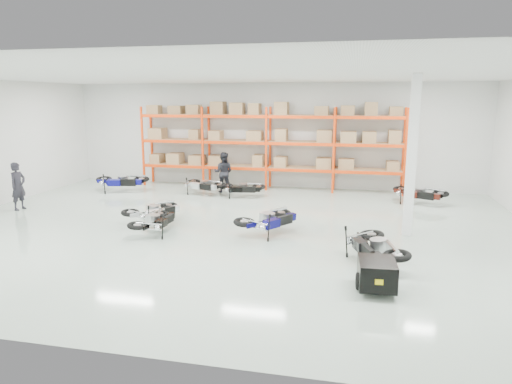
% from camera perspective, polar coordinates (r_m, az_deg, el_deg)
% --- Properties ---
extents(room, '(18.00, 18.00, 18.00)m').
position_cam_1_polar(room, '(13.34, -3.70, 4.75)').
color(room, '#B0C4B4').
rests_on(room, ground).
extents(pallet_rack, '(11.28, 0.98, 3.62)m').
position_cam_1_polar(pallet_rack, '(19.59, 1.54, 6.96)').
color(pallet_rack, '#FF410D').
rests_on(pallet_rack, ground).
extents(structural_column, '(0.25, 0.25, 4.50)m').
position_cam_1_polar(structural_column, '(13.41, 18.87, 4.19)').
color(structural_column, white).
rests_on(structural_column, ground).
extents(moto_blue_centre, '(1.76, 2.00, 1.17)m').
position_cam_1_polar(moto_blue_centre, '(13.05, 1.63, -2.97)').
color(moto_blue_centre, '#0A0852').
rests_on(moto_blue_centre, ground).
extents(moto_silver_left, '(1.61, 1.84, 1.08)m').
position_cam_1_polar(moto_silver_left, '(14.58, -12.68, -1.88)').
color(moto_silver_left, silver).
rests_on(moto_silver_left, ground).
extents(moto_black_far_left, '(0.88, 1.67, 1.06)m').
position_cam_1_polar(moto_black_far_left, '(13.43, -12.47, -3.07)').
color(moto_black_far_left, black).
rests_on(moto_black_far_left, ground).
extents(moto_touring_right, '(1.46, 2.04, 1.19)m').
position_cam_1_polar(moto_touring_right, '(11.09, 14.58, -5.95)').
color(moto_touring_right, black).
rests_on(moto_touring_right, ground).
extents(trailer, '(0.81, 1.54, 0.64)m').
position_cam_1_polar(trailer, '(9.64, 14.85, -9.84)').
color(trailer, black).
rests_on(trailer, ground).
extents(moto_back_a, '(2.08, 1.33, 1.24)m').
position_cam_1_polar(moto_back_a, '(19.90, -16.53, 1.71)').
color(moto_back_a, navy).
rests_on(moto_back_a, ground).
extents(moto_back_b, '(1.84, 1.36, 1.07)m').
position_cam_1_polar(moto_back_b, '(18.68, -6.63, 1.24)').
color(moto_back_b, silver).
rests_on(moto_back_b, ground).
extents(moto_back_c, '(1.63, 0.92, 1.01)m').
position_cam_1_polar(moto_back_c, '(18.03, -1.76, 0.85)').
color(moto_back_c, black).
rests_on(moto_back_c, ground).
extents(moto_back_d, '(1.96, 1.52, 1.14)m').
position_cam_1_polar(moto_back_d, '(17.85, 19.66, 0.26)').
color(moto_back_d, '#45140D').
rests_on(moto_back_d, ground).
extents(person_left, '(0.46, 0.65, 1.67)m').
position_cam_1_polar(person_left, '(17.96, -27.59, 0.65)').
color(person_left, '#222129').
rests_on(person_left, ground).
extents(person_back, '(0.85, 0.68, 1.67)m').
position_cam_1_polar(person_back, '(18.99, -4.09, 2.48)').
color(person_back, black).
rests_on(person_back, ground).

